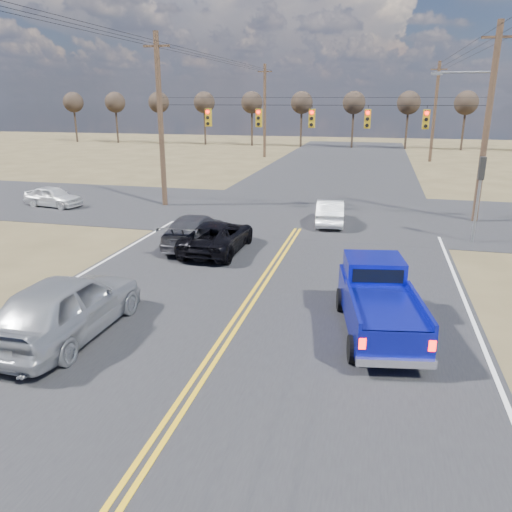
% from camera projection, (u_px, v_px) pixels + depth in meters
% --- Properties ---
extents(ground, '(160.00, 160.00, 0.00)m').
position_uv_depth(ground, '(208.00, 366.00, 12.34)').
color(ground, brown).
rests_on(ground, ground).
extents(road_main, '(14.00, 120.00, 0.02)m').
position_uv_depth(road_main, '(283.00, 251.00, 21.61)').
color(road_main, '#28282B').
rests_on(road_main, ground).
extents(road_cross, '(120.00, 12.00, 0.02)m').
position_uv_depth(road_cross, '(309.00, 213.00, 29.03)').
color(road_cross, '#28282B').
rests_on(road_cross, ground).
extents(signal_gantry, '(19.60, 4.83, 10.00)m').
position_uv_depth(signal_gantry, '(320.00, 123.00, 27.20)').
color(signal_gantry, '#473323').
rests_on(signal_gantry, ground).
extents(utility_poles, '(19.60, 58.32, 10.00)m').
position_uv_depth(utility_poles, '(309.00, 120.00, 26.53)').
color(utility_poles, '#473323').
rests_on(utility_poles, ground).
extents(treeline, '(87.00, 117.80, 7.40)m').
position_uv_depth(treeline, '(329.00, 108.00, 35.62)').
color(treeline, '#33261C').
rests_on(treeline, ground).
extents(pickup_truck, '(2.64, 5.19, 1.86)m').
position_uv_depth(pickup_truck, '(378.00, 302.00, 13.89)').
color(pickup_truck, black).
rests_on(pickup_truck, ground).
extents(silver_suv, '(2.22, 5.36, 1.81)m').
position_uv_depth(silver_suv, '(66.00, 306.00, 13.63)').
color(silver_suv, '#97999E').
rests_on(silver_suv, ground).
extents(black_suv, '(2.30, 4.84, 1.34)m').
position_uv_depth(black_suv, '(218.00, 236.00, 21.47)').
color(black_suv, black).
rests_on(black_suv, ground).
extents(white_car_queue, '(1.71, 4.05, 1.30)m').
position_uv_depth(white_car_queue, '(330.00, 212.00, 26.19)').
color(white_car_queue, white).
rests_on(white_car_queue, ground).
extents(dgrey_car_queue, '(2.14, 4.94, 1.42)m').
position_uv_depth(dgrey_car_queue, '(195.00, 230.00, 22.31)').
color(dgrey_car_queue, '#3A3A3F').
rests_on(dgrey_car_queue, ground).
extents(cross_car_west, '(2.05, 3.87, 1.25)m').
position_uv_depth(cross_car_west, '(53.00, 197.00, 30.47)').
color(cross_car_west, silver).
rests_on(cross_car_west, ground).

